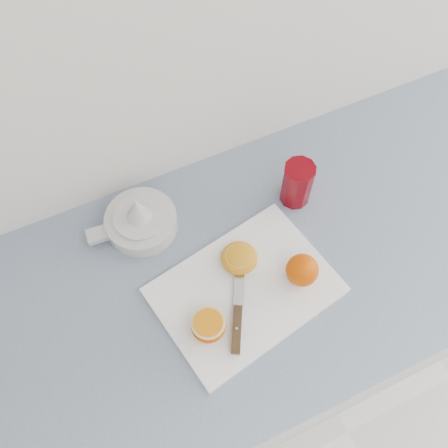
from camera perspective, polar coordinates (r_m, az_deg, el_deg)
name	(u,v)px	position (r m, az deg, el deg)	size (l,w,h in m)	color
counter	(253,325)	(1.49, 3.29, -11.42)	(2.59, 0.64, 0.89)	silver
cutting_board	(245,290)	(1.04, 2.41, -7.55)	(0.36, 0.25, 0.01)	white
whole_orange	(302,270)	(1.03, 8.92, -5.23)	(0.07, 0.07, 0.07)	#C54B00
half_orange	(208,326)	(0.99, -1.79, -11.53)	(0.07, 0.07, 0.04)	#C54B00
squeezed_shell	(239,258)	(1.04, 1.75, -3.89)	(0.08, 0.08, 0.03)	orange
paring_knife	(237,320)	(1.00, 1.52, -10.90)	(0.12, 0.20, 0.01)	#442B1C
citrus_juicer	(140,220)	(1.10, -9.58, 0.46)	(0.20, 0.16, 0.11)	silver
red_tumbler	(297,185)	(1.12, 8.32, 4.48)	(0.07, 0.07, 0.11)	#6E0009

